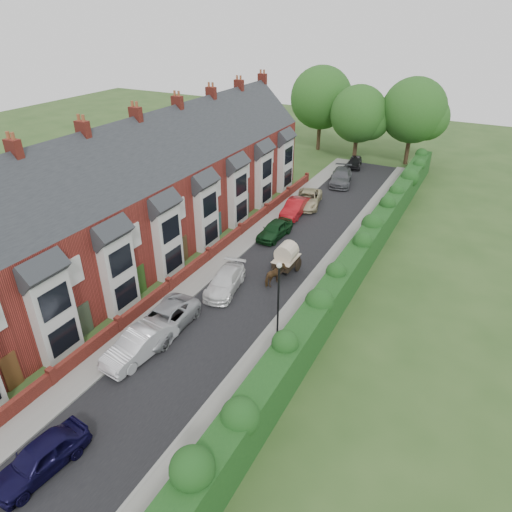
{
  "coord_description": "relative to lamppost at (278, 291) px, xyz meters",
  "views": [
    {
      "loc": [
        12.34,
        -15.68,
        17.57
      ],
      "look_at": [
        -0.58,
        8.81,
        2.2
      ],
      "focal_mm": 32.0,
      "sensor_mm": 36.0,
      "label": 1
    }
  ],
  "objects": [
    {
      "name": "lamppost",
      "position": [
        0.0,
        0.0,
        0.0
      ],
      "size": [
        0.32,
        0.32,
        5.16
      ],
      "color": "black",
      "rests_on": "ground"
    },
    {
      "name": "tree_far_right",
      "position": [
        -0.01,
        38.08,
        3.02
      ],
      "size": [
        7.98,
        7.6,
        10.31
      ],
      "color": "#332316",
      "rests_on": "ground"
    },
    {
      "name": "horse",
      "position": [
        -2.68,
        5.23,
        -2.55
      ],
      "size": [
        1.11,
        1.88,
        1.49
      ],
      "primitive_type": "imported",
      "rotation": [
        0.0,
        0.0,
        2.96
      ],
      "color": "#53381E",
      "rests_on": "ground"
    },
    {
      "name": "ground",
      "position": [
        -3.4,
        -4.0,
        -3.3
      ],
      "size": [
        140.0,
        140.0,
        0.0
      ],
      "primitive_type": "plane",
      "color": "#2D4C1E",
      "rests_on": "ground"
    },
    {
      "name": "kerb_hedge_side",
      "position": [
        -0.85,
        7.0,
        -3.23
      ],
      "size": [
        0.18,
        58.0,
        0.13
      ],
      "primitive_type": "cube",
      "color": "gray",
      "rests_on": "ground"
    },
    {
      "name": "car_red",
      "position": [
        -6.33,
        17.14,
        -2.55
      ],
      "size": [
        1.88,
        4.61,
        1.49
      ],
      "primitive_type": "imported",
      "rotation": [
        0.0,
        0.0,
        0.07
      ],
      "color": "maroon",
      "rests_on": "ground"
    },
    {
      "name": "pavement_hedge_side",
      "position": [
        0.2,
        7.0,
        -3.24
      ],
      "size": [
        2.2,
        58.0,
        0.12
      ],
      "primitive_type": "cube",
      "color": "gray",
      "rests_on": "ground"
    },
    {
      "name": "car_silver_b",
      "position": [
        -6.4,
        -2.6,
        -2.56
      ],
      "size": [
        2.68,
        5.41,
        1.48
      ],
      "primitive_type": "imported",
      "rotation": [
        0.0,
        0.0,
        0.04
      ],
      "color": "#A4A6AC",
      "rests_on": "ground"
    },
    {
      "name": "car_black",
      "position": [
        -5.62,
        33.79,
        -2.65
      ],
      "size": [
        2.27,
        4.04,
        1.3
      ],
      "primitive_type": "imported",
      "rotation": [
        0.0,
        0.0,
        0.2
      ],
      "color": "black",
      "rests_on": "ground"
    },
    {
      "name": "car_silver_a",
      "position": [
        -6.21,
        -5.03,
        -2.51
      ],
      "size": [
        2.15,
        4.92,
        1.57
      ],
      "primitive_type": "imported",
      "rotation": [
        0.0,
        0.0,
        -0.1
      ],
      "color": "silver",
      "rests_on": "ground"
    },
    {
      "name": "hedge",
      "position": [
        2.0,
        7.0,
        -1.7
      ],
      "size": [
        2.1,
        58.0,
        2.85
      ],
      "color": "#123A15",
      "rests_on": "ground"
    },
    {
      "name": "car_grey",
      "position": [
        -5.25,
        27.4,
        -2.52
      ],
      "size": [
        3.35,
        5.73,
        1.56
      ],
      "primitive_type": "imported",
      "rotation": [
        0.0,
        0.0,
        0.23
      ],
      "color": "#515258",
      "rests_on": "ground"
    },
    {
      "name": "horse_cart",
      "position": [
        -2.68,
        7.14,
        -1.91
      ],
      "size": [
        1.52,
        3.37,
        2.43
      ],
      "color": "black",
      "rests_on": "ground"
    },
    {
      "name": "pavement_house_side",
      "position": [
        -7.75,
        7.0,
        -3.24
      ],
      "size": [
        1.7,
        58.0,
        0.12
      ],
      "primitive_type": "cube",
      "color": "gray",
      "rests_on": "ground"
    },
    {
      "name": "car_beige",
      "position": [
        -6.12,
        19.8,
        -2.59
      ],
      "size": [
        3.42,
        5.48,
        1.41
      ],
      "primitive_type": "imported",
      "rotation": [
        0.0,
        0.0,
        0.23
      ],
      "color": "#C0B38B",
      "rests_on": "ground"
    },
    {
      "name": "tree_far_back",
      "position": [
        -11.99,
        39.08,
        3.32
      ],
      "size": [
        8.4,
        8.0,
        10.82
      ],
      "color": "#332316",
      "rests_on": "ground"
    },
    {
      "name": "terrace_row",
      "position": [
        -14.27,
        5.98,
        1.18
      ],
      "size": [
        9.05,
        40.5,
        11.5
      ],
      "color": "maroon",
      "rests_on": "ground"
    },
    {
      "name": "car_navy",
      "position": [
        -5.09,
        -12.7,
        -2.57
      ],
      "size": [
        2.19,
        4.44,
        1.45
      ],
      "primitive_type": "imported",
      "rotation": [
        0.0,
        0.0,
        -0.11
      ],
      "color": "black",
      "rests_on": "ground"
    },
    {
      "name": "kerb_house_side",
      "position": [
        -6.95,
        7.0,
        -3.23
      ],
      "size": [
        0.18,
        58.0,
        0.13
      ],
      "primitive_type": "cube",
      "color": "gray",
      "rests_on": "ground"
    },
    {
      "name": "car_green",
      "position": [
        -5.97,
        12.02,
        -2.58
      ],
      "size": [
        1.95,
        4.3,
        1.43
      ],
      "primitive_type": "imported",
      "rotation": [
        0.0,
        0.0,
        -0.06
      ],
      "color": "#0F3416",
      "rests_on": "ground"
    },
    {
      "name": "car_white",
      "position": [
        -5.46,
        3.0,
        -2.62
      ],
      "size": [
        2.75,
        4.95,
        1.36
      ],
      "primitive_type": "imported",
      "rotation": [
        0.0,
        0.0,
        0.19
      ],
      "color": "white",
      "rests_on": "ground"
    },
    {
      "name": "tree_far_left",
      "position": [
        -6.05,
        36.08,
        2.41
      ],
      "size": [
        7.14,
        6.8,
        9.29
      ],
      "color": "#332316",
      "rests_on": "ground"
    },
    {
      "name": "road",
      "position": [
        -3.9,
        7.0,
        -3.29
      ],
      "size": [
        6.0,
        58.0,
        0.02
      ],
      "primitive_type": "cube",
      "color": "black",
      "rests_on": "ground"
    },
    {
      "name": "garden_wall_row",
      "position": [
        -8.75,
        6.0,
        -2.84
      ],
      "size": [
        0.35,
        40.35,
        1.1
      ],
      "color": "maroon",
      "rests_on": "ground"
    }
  ]
}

